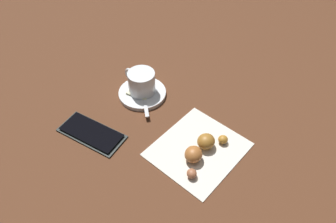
% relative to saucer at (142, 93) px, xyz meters
% --- Properties ---
extents(ground_plane, '(1.80, 1.80, 0.00)m').
position_rel_saucer_xyz_m(ground_plane, '(-0.11, 0.02, -0.01)').
color(ground_plane, '#522F1C').
extents(saucer, '(0.12, 0.12, 0.01)m').
position_rel_saucer_xyz_m(saucer, '(0.00, 0.00, 0.00)').
color(saucer, silver).
rests_on(saucer, ground).
extents(espresso_cup, '(0.09, 0.07, 0.06)m').
position_rel_saucer_xyz_m(espresso_cup, '(0.00, -0.00, 0.03)').
color(espresso_cup, silver).
rests_on(espresso_cup, saucer).
extents(teaspoon, '(0.12, 0.10, 0.01)m').
position_rel_saucer_xyz_m(teaspoon, '(-0.00, -0.01, 0.01)').
color(teaspoon, silver).
rests_on(teaspoon, saucer).
extents(sugar_packet, '(0.06, 0.03, 0.01)m').
position_rel_saucer_xyz_m(sugar_packet, '(-0.00, 0.02, 0.01)').
color(sugar_packet, beige).
rests_on(sugar_packet, saucer).
extents(napkin, '(0.18, 0.20, 0.00)m').
position_rel_saucer_xyz_m(napkin, '(-0.22, 0.04, -0.00)').
color(napkin, silver).
rests_on(napkin, ground).
extents(croissant, '(0.07, 0.14, 0.03)m').
position_rel_saucer_xyz_m(croissant, '(-0.23, 0.04, 0.01)').
color(croissant, '#AC7327').
rests_on(croissant, napkin).
extents(cell_phone, '(0.17, 0.10, 0.01)m').
position_rel_saucer_xyz_m(cell_phone, '(-0.01, 0.17, -0.00)').
color(cell_phone, black).
rests_on(cell_phone, ground).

